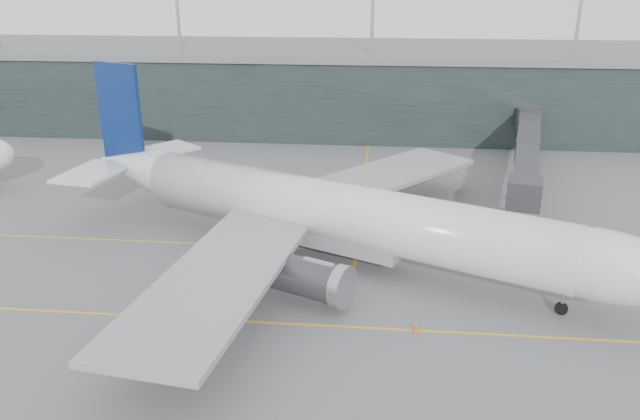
# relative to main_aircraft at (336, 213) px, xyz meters

# --- Properties ---
(ground) EXTENTS (320.00, 320.00, 0.00)m
(ground) POSITION_rel_main_aircraft_xyz_m (-2.93, 6.62, -5.20)
(ground) COLOR #5D5D62
(ground) RESTS_ON ground
(taxiline_a) EXTENTS (160.00, 0.25, 0.02)m
(taxiline_a) POSITION_rel_main_aircraft_xyz_m (-2.93, 2.62, -5.19)
(taxiline_a) COLOR gold
(taxiline_a) RESTS_ON ground
(taxiline_b) EXTENTS (160.00, 0.25, 0.02)m
(taxiline_b) POSITION_rel_main_aircraft_xyz_m (-2.93, -13.38, -5.19)
(taxiline_b) COLOR gold
(taxiline_b) RESTS_ON ground
(taxiline_lead_main) EXTENTS (0.25, 60.00, 0.02)m
(taxiline_lead_main) POSITION_rel_main_aircraft_xyz_m (2.07, 26.62, -5.19)
(taxiline_lead_main) COLOR gold
(taxiline_lead_main) RESTS_ON ground
(terminal) EXTENTS (240.00, 36.00, 29.00)m
(terminal) POSITION_rel_main_aircraft_xyz_m (-2.93, 64.61, 2.42)
(terminal) COLOR black
(terminal) RESTS_ON ground
(main_aircraft) EXTENTS (62.93, 57.96, 18.53)m
(main_aircraft) POSITION_rel_main_aircraft_xyz_m (0.00, 0.00, 0.00)
(main_aircraft) COLOR silver
(main_aircraft) RESTS_ON ground
(jet_bridge) EXTENTS (14.06, 48.05, 7.39)m
(jet_bridge) POSITION_rel_main_aircraft_xyz_m (24.42, 32.15, 0.33)
(jet_bridge) COLOR #2A2B2F
(jet_bridge) RESTS_ON ground
(gse_cart) EXTENTS (2.56, 2.17, 1.49)m
(gse_cart) POSITION_rel_main_aircraft_xyz_m (24.68, -3.51, -4.37)
(gse_cart) COLOR #B3230C
(gse_cart) RESTS_ON ground
(uld_a) EXTENTS (2.24, 1.79, 2.03)m
(uld_a) POSITION_rel_main_aircraft_xyz_m (-6.86, 16.98, -4.13)
(uld_a) COLOR #35363A
(uld_a) RESTS_ON ground
(uld_b) EXTENTS (2.54, 2.24, 1.95)m
(uld_b) POSITION_rel_main_aircraft_xyz_m (-6.61, 18.38, -4.17)
(uld_b) COLOR #35363A
(uld_b) RESTS_ON ground
(uld_c) EXTENTS (2.29, 1.86, 2.03)m
(uld_c) POSITION_rel_main_aircraft_xyz_m (-3.17, 17.37, -4.13)
(uld_c) COLOR #35363A
(uld_c) RESTS_ON ground
(cone_nose) EXTENTS (0.48, 0.48, 0.77)m
(cone_nose) POSITION_rel_main_aircraft_xyz_m (31.15, 2.21, -4.82)
(cone_nose) COLOR orange
(cone_nose) RESTS_ON ground
(cone_wing_stbd) EXTENTS (0.48, 0.48, 0.77)m
(cone_wing_stbd) POSITION_rel_main_aircraft_xyz_m (7.79, -13.63, -4.82)
(cone_wing_stbd) COLOR #EB4F0D
(cone_wing_stbd) RESTS_ON ground
(cone_wing_port) EXTENTS (0.43, 0.43, 0.69)m
(cone_wing_port) POSITION_rel_main_aircraft_xyz_m (6.22, 16.99, -4.85)
(cone_wing_port) COLOR orange
(cone_wing_port) RESTS_ON ground
(cone_tail) EXTENTS (0.48, 0.48, 0.77)m
(cone_tail) POSITION_rel_main_aircraft_xyz_m (-11.40, -4.94, -4.81)
(cone_tail) COLOR #DE620C
(cone_tail) RESTS_ON ground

